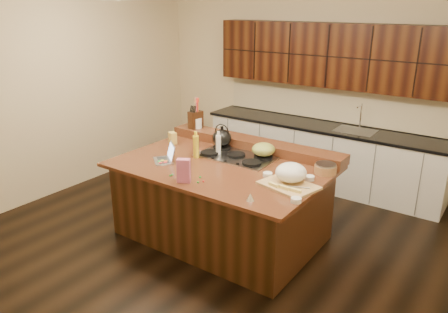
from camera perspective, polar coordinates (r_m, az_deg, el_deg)
The scene contains 33 objects.
room at distance 4.87m, azimuth -0.34°, elevation 3.72°, with size 5.52×5.02×2.72m.
island at distance 5.18m, azimuth -0.32°, elevation -5.75°, with size 2.40×1.60×0.92m.
back_ledge at distance 5.53m, azimuth 3.89°, elevation 1.65°, with size 2.40×0.30×0.12m, color black.
cooktop at distance 5.23m, azimuth 1.58°, elevation 0.09°, with size 0.92×0.52×0.05m.
back_counter at distance 6.72m, azimuth 12.95°, elevation 4.45°, with size 3.70×0.66×2.40m.
kettle at distance 5.45m, azimuth -0.27°, elevation 2.43°, with size 0.24×0.24×0.22m, color black.
green_bowl at distance 5.15m, azimuth 5.17°, elevation 0.94°, with size 0.27×0.27×0.15m, color olive.
laptop at distance 5.13m, azimuth -7.48°, elevation 0.00°, with size 0.37×0.36×0.20m.
oil_bottle at distance 5.19m, azimuth -3.69°, elevation 1.29°, with size 0.07×0.07×0.27m, color gold.
vinegar_bottle at distance 5.26m, azimuth -0.74°, elevation 1.46°, with size 0.06×0.06×0.25m, color silver.
wooden_tray at distance 4.47m, azimuth 8.67°, elevation -2.45°, with size 0.63×0.52×0.22m.
ramekin_a at distance 4.12m, azimuth 9.39°, elevation -5.64°, with size 0.10×0.10×0.04m, color white.
ramekin_b at distance 4.65m, azimuth 11.11°, elevation -2.77°, with size 0.10×0.10×0.04m, color white.
ramekin_c at distance 4.67m, azimuth 5.71°, elevation -2.37°, with size 0.10×0.10×0.04m, color white.
strainer_bowl at distance 4.86m, azimuth 13.11°, elevation -1.63°, with size 0.24×0.24×0.09m, color #996B3F.
kitchen_timer at distance 4.11m, azimuth 3.45°, elevation -5.29°, with size 0.08×0.08×0.07m, color silver.
pink_bag at distance 4.49m, azimuth -5.29°, elevation -1.85°, with size 0.13×0.07×0.25m, color #BC587B.
candy_plate at distance 5.08m, azimuth -8.02°, elevation -0.80°, with size 0.18×0.18×0.01m, color white.
package_box at distance 5.74m, azimuth -6.72°, elevation 2.41°, with size 0.11×0.08×0.15m, color gold.
utensil_crock at distance 5.99m, azimuth -3.48°, elevation 4.37°, with size 0.12×0.12×0.14m, color white.
knife_block at distance 6.00m, azimuth -3.73°, elevation 4.83°, with size 0.12×0.19×0.23m, color black.
gumdrop_0 at distance 4.80m, azimuth -5.66°, elevation -1.93°, with size 0.02×0.02×0.02m, color red.
gumdrop_1 at distance 4.58m, azimuth -4.70°, elevation -2.96°, with size 0.02×0.02×0.02m, color #198C26.
gumdrop_2 at distance 4.67m, azimuth -4.81°, elevation -2.49°, with size 0.02×0.02×0.02m, color red.
gumdrop_3 at distance 4.62m, azimuth -3.13°, elevation -2.70°, with size 0.02×0.02×0.02m, color #198C26.
gumdrop_4 at distance 4.76m, azimuth -6.03°, elevation -2.12°, with size 0.02×0.02×0.02m, color red.
gumdrop_5 at distance 4.66m, azimuth -5.93°, elevation -2.61°, with size 0.02×0.02×0.02m, color #198C26.
gumdrop_6 at distance 4.75m, azimuth -5.83°, elevation -2.17°, with size 0.02×0.02×0.02m, color red.
gumdrop_7 at distance 4.71m, azimuth -6.79°, elevation -2.37°, with size 0.02×0.02×0.02m, color #198C26.
gumdrop_8 at distance 4.52m, azimuth -2.72°, elevation -3.25°, with size 0.02×0.02×0.02m, color red.
gumdrop_9 at distance 4.69m, azimuth -7.05°, elevation -2.48°, with size 0.02×0.02×0.02m, color #198C26.
gumdrop_10 at distance 4.80m, azimuth -4.88°, elevation -1.87°, with size 0.02×0.02×0.02m, color red.
gumdrop_11 at distance 4.50m, azimuth -3.42°, elevation -3.37°, with size 0.02×0.02×0.02m, color #198C26.
Camera 1 is at (2.72, -3.81, 2.68)m, focal length 35.00 mm.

